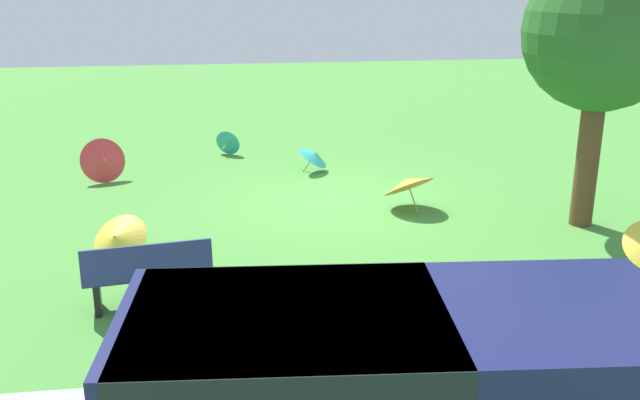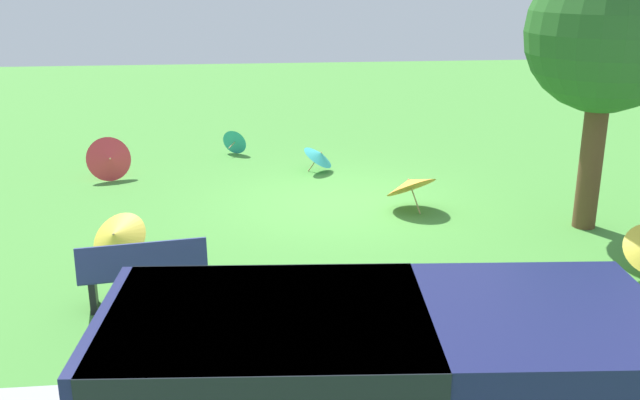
% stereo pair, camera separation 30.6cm
% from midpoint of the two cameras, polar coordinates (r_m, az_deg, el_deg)
% --- Properties ---
extents(ground, '(40.00, 40.00, 0.00)m').
position_cam_midpoint_polar(ground, '(13.30, 0.68, -0.22)').
color(ground, '#478C38').
extents(van_dark, '(4.73, 2.42, 1.53)m').
position_cam_midpoint_polar(van_dark, '(6.19, 3.29, -13.82)').
color(van_dark, '#191E4C').
rests_on(van_dark, ground).
extents(park_bench, '(1.65, 0.70, 0.90)m').
position_cam_midpoint_polar(park_bench, '(9.44, -14.34, -5.68)').
color(park_bench, navy).
rests_on(park_bench, ground).
extents(shade_tree, '(2.50, 2.50, 4.44)m').
position_cam_midpoint_polar(shade_tree, '(12.29, 20.75, 12.17)').
color(shade_tree, brown).
rests_on(shade_tree, ground).
extents(parasol_yellow_0, '(1.08, 1.02, 0.79)m').
position_cam_midpoint_polar(parasol_yellow_0, '(10.84, -16.51, -2.95)').
color(parasol_yellow_0, tan).
rests_on(parasol_yellow_0, ground).
extents(parasol_red_1, '(0.98, 0.90, 0.90)m').
position_cam_midpoint_polar(parasol_red_1, '(15.13, -17.31, 3.00)').
color(parasol_red_1, tan).
rests_on(parasol_red_1, ground).
extents(parasol_teal_0, '(0.84, 0.86, 0.62)m').
position_cam_midpoint_polar(parasol_teal_0, '(15.17, -1.02, 3.55)').
color(parasol_teal_0, tan).
rests_on(parasol_teal_0, ground).
extents(parasol_teal_1, '(0.64, 0.72, 0.56)m').
position_cam_midpoint_polar(parasol_teal_1, '(16.88, -17.07, 3.97)').
color(parasol_teal_1, tan).
rests_on(parasol_teal_1, ground).
extents(parasol_orange_1, '(1.23, 1.21, 0.79)m').
position_cam_midpoint_polar(parasol_orange_1, '(12.88, 6.26, 1.35)').
color(parasol_orange_1, tan).
rests_on(parasol_orange_1, ground).
extents(parasol_teal_2, '(0.64, 0.56, 0.60)m').
position_cam_midpoint_polar(parasol_teal_2, '(16.81, -7.73, 4.59)').
color(parasol_teal_2, tan).
rests_on(parasol_teal_2, ground).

